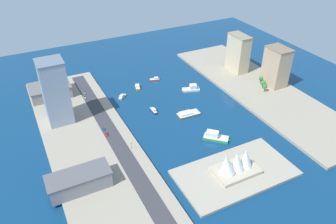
% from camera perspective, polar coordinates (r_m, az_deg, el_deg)
% --- Properties ---
extents(ground_plane, '(440.00, 440.00, 0.00)m').
position_cam_1_polar(ground_plane, '(318.47, 2.59, 0.00)').
color(ground_plane, navy).
extents(quay_west, '(70.00, 240.00, 2.59)m').
position_cam_1_polar(quay_west, '(366.41, 15.42, 3.75)').
color(quay_west, '#9E937F').
rests_on(quay_west, ground_plane).
extents(quay_east, '(70.00, 240.00, 2.59)m').
position_cam_1_polar(quay_east, '(291.43, -13.63, -4.29)').
color(quay_east, '#9E937F').
rests_on(quay_east, ground_plane).
extents(peninsula_point, '(88.48, 47.65, 2.00)m').
position_cam_1_polar(peninsula_point, '(256.06, 11.46, -10.18)').
color(peninsula_point, '#A89E89').
rests_on(peninsula_point, ground_plane).
extents(road_strip, '(12.71, 228.00, 0.15)m').
position_cam_1_polar(road_strip, '(293.95, -10.01, -3.08)').
color(road_strip, '#38383D').
rests_on(road_strip, quay_east).
extents(yacht_sleek_gray, '(10.82, 9.19, 3.51)m').
position_cam_1_polar(yacht_sleek_gray, '(343.72, -7.84, 2.67)').
color(yacht_sleek_gray, '#999EA3').
rests_on(yacht_sleek_gray, ground_plane).
extents(ferry_white_commuter, '(20.03, 12.75, 6.65)m').
position_cam_1_polar(ferry_white_commuter, '(354.19, 4.10, 4.09)').
color(ferry_white_commuter, silver).
rests_on(ferry_white_commuter, ground_plane).
extents(water_taxi_orange, '(6.55, 11.42, 4.11)m').
position_cam_1_polar(water_taxi_orange, '(358.71, -5.25, 4.29)').
color(water_taxi_orange, orange).
rests_on(water_taxi_orange, ground_plane).
extents(ferry_green_doubledeck, '(21.67, 21.13, 7.41)m').
position_cam_1_polar(ferry_green_doubledeck, '(285.00, 8.05, -4.19)').
color(ferry_green_doubledeck, '#2D8C4C').
rests_on(ferry_green_doubledeck, ground_plane).
extents(tugboat_red, '(12.37, 6.97, 3.39)m').
position_cam_1_polar(tugboat_red, '(374.55, -2.25, 5.66)').
color(tugboat_red, red).
rests_on(tugboat_red, ground_plane).
extents(patrol_launch_navy, '(3.70, 12.65, 3.76)m').
position_cam_1_polar(patrol_launch_navy, '(318.41, -2.49, 0.28)').
color(patrol_launch_navy, '#1E284C').
rests_on(patrol_launch_navy, ground_plane).
extents(barge_flat_brown, '(23.03, 10.61, 3.21)m').
position_cam_1_polar(barge_flat_brown, '(314.02, 3.39, -0.29)').
color(barge_flat_brown, brown).
rests_on(barge_flat_brown, ground_plane).
extents(office_block_beige, '(14.89, 27.50, 42.34)m').
position_cam_1_polar(office_block_beige, '(391.70, 11.93, 9.89)').
color(office_block_beige, '#C6B793').
rests_on(office_block_beige, quay_west).
extents(warehouse_low_gray, '(43.80, 19.16, 12.57)m').
position_cam_1_polar(warehouse_low_gray, '(241.83, -15.00, -11.35)').
color(warehouse_low_gray, gray).
rests_on(warehouse_low_gray, quay_east).
extents(apartment_midrise_tan, '(18.82, 25.18, 41.66)m').
position_cam_1_polar(apartment_midrise_tan, '(369.30, 18.08, 7.41)').
color(apartment_midrise_tan, tan).
rests_on(apartment_midrise_tan, quay_west).
extents(tower_tall_glass, '(21.92, 22.10, 58.72)m').
position_cam_1_polar(tower_tall_glass, '(302.47, -18.79, 3.25)').
color(tower_tall_glass, '#8C9EB2').
rests_on(tower_tall_glass, quay_east).
extents(carpark_squat_concrete, '(40.30, 28.59, 12.03)m').
position_cam_1_polar(carpark_squat_concrete, '(356.86, -19.57, 3.49)').
color(carpark_squat_concrete, gray).
rests_on(carpark_squat_concrete, quay_east).
extents(van_white, '(2.04, 4.39, 1.66)m').
position_cam_1_polar(van_white, '(345.14, -14.09, 2.47)').
color(van_white, black).
rests_on(van_white, road_strip).
extents(pickup_red, '(2.15, 4.78, 1.65)m').
position_cam_1_polar(pickup_red, '(288.29, -10.56, -3.75)').
color(pickup_red, black).
rests_on(pickup_red, road_strip).
extents(sedan_silver, '(1.86, 4.94, 1.55)m').
position_cam_1_polar(sedan_silver, '(354.21, -14.14, 3.30)').
color(sedan_silver, black).
rests_on(sedan_silver, road_strip).
extents(hatchback_blue, '(2.04, 4.54, 1.48)m').
position_cam_1_polar(hatchback_blue, '(294.64, -11.07, -2.92)').
color(hatchback_blue, black).
rests_on(hatchback_blue, road_strip).
extents(traffic_light_waterfront, '(0.36, 0.36, 6.50)m').
position_cam_1_polar(traffic_light_waterfront, '(267.91, -6.32, -5.66)').
color(traffic_light_waterfront, black).
rests_on(traffic_light_waterfront, quay_east).
extents(opera_landmark, '(33.47, 21.86, 21.23)m').
position_cam_1_polar(opera_landmark, '(249.27, 11.48, -8.72)').
color(opera_landmark, '#BCAD93').
rests_on(opera_landmark, peninsula_point).
extents(park_tree_cluster, '(14.22, 21.86, 8.70)m').
position_cam_1_polar(park_tree_cluster, '(365.40, 16.03, 4.82)').
color(park_tree_cluster, brown).
rests_on(park_tree_cluster, quay_west).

